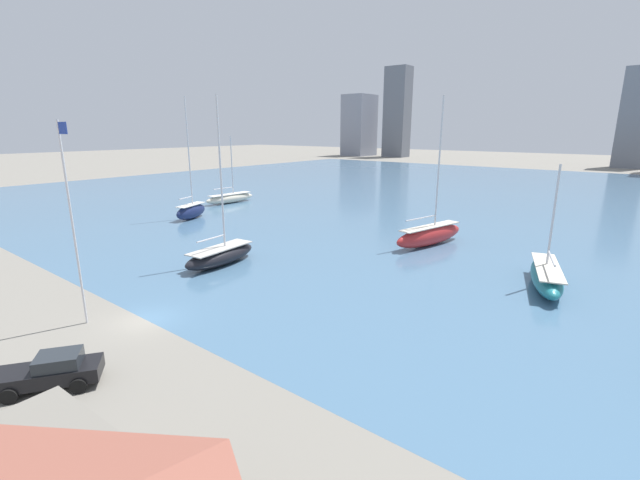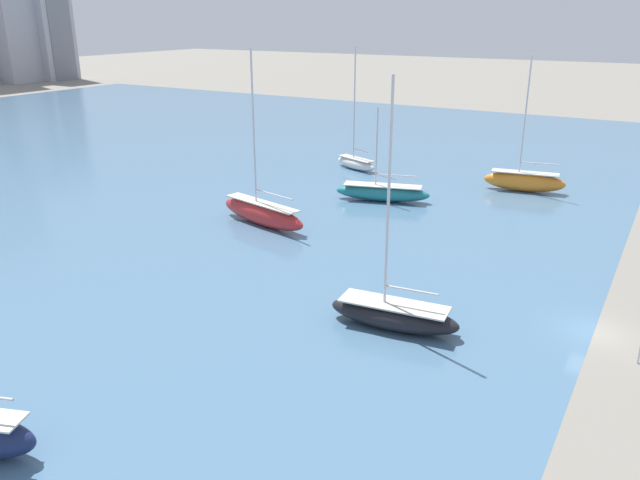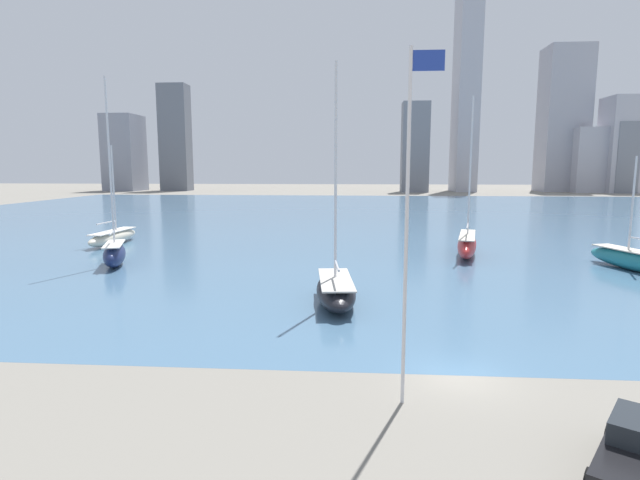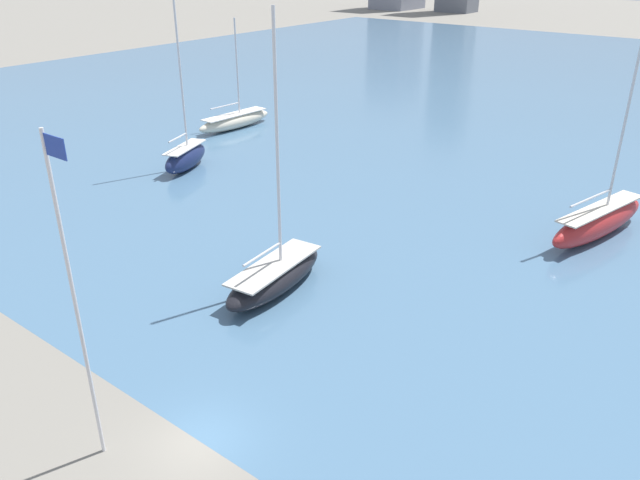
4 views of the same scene
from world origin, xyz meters
TOP-DOWN VIEW (x-y plane):
  - ground_plane at (0.00, 0.00)m, footprint 500.00×500.00m
  - harbor_water at (0.00, 70.00)m, footprint 180.00×140.00m
  - flag_pole at (-2.64, -2.67)m, footprint 1.24×0.14m
  - sailboat_black at (-5.81, 11.10)m, footprint 3.39×8.57m
  - sailboat_red at (6.75, 30.09)m, footprint 4.23×10.86m
  - sailboat_navy at (-26.47, 22.43)m, footprint 3.93×6.67m
  - sailboat_cream at (-32.87, 34.99)m, footprint 2.48×9.98m

SIDE VIEW (x-z plane):
  - ground_plane at x=0.00m, z-range 0.00..0.00m
  - harbor_water at x=0.00m, z-range 0.00..0.00m
  - sailboat_cream at x=-32.87m, z-range -4.84..6.62m
  - sailboat_black at x=-5.81m, z-range -6.81..8.75m
  - sailboat_red at x=6.75m, z-range -6.76..9.18m
  - sailboat_navy at x=-26.47m, z-range -7.20..9.67m
  - flag_pole at x=-2.64m, z-range 0.50..13.59m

